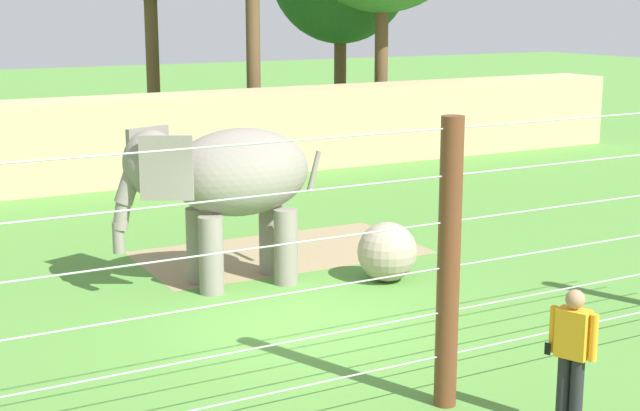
# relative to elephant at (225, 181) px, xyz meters

# --- Properties ---
(ground_plane) EXTENTS (120.00, 120.00, 0.00)m
(ground_plane) POSITION_rel_elephant_xyz_m (0.11, -2.41, -1.84)
(ground_plane) COLOR #518938
(dirt_patch) EXTENTS (5.50, 3.04, 0.01)m
(dirt_patch) POSITION_rel_elephant_xyz_m (1.79, 1.47, -1.83)
(dirt_patch) COLOR #937F5B
(dirt_patch) RESTS_ON ground
(embankment_wall) EXTENTS (36.00, 1.80, 2.32)m
(embankment_wall) POSITION_rel_elephant_xyz_m (0.11, 10.10, -0.68)
(embankment_wall) COLOR tan
(embankment_wall) RESTS_ON ground
(elephant) EXTENTS (3.74, 1.64, 2.77)m
(elephant) POSITION_rel_elephant_xyz_m (0.00, 0.00, 0.00)
(elephant) COLOR gray
(elephant) RESTS_ON ground
(enrichment_ball) EXTENTS (1.05, 1.05, 1.05)m
(enrichment_ball) POSITION_rel_elephant_xyz_m (2.56, -1.15, -1.31)
(enrichment_ball) COLOR gray
(enrichment_ball) RESTS_ON ground
(cable_fence) EXTENTS (12.98, 0.27, 3.53)m
(cable_fence) POSITION_rel_elephant_xyz_m (0.17, -5.90, -0.06)
(cable_fence) COLOR brown
(cable_fence) RESTS_ON ground
(zookeeper) EXTENTS (0.37, 0.56, 1.67)m
(zookeeper) POSITION_rel_elephant_xyz_m (1.11, -7.15, -0.91)
(zookeeper) COLOR #232328
(zookeeper) RESTS_ON ground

